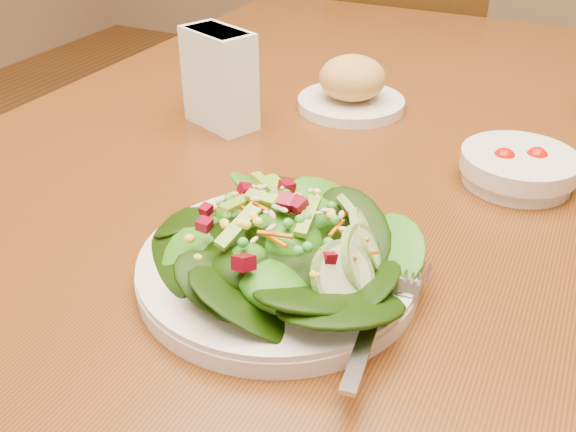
% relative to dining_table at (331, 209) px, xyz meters
% --- Properties ---
extents(dining_table, '(0.90, 1.40, 0.75)m').
position_rel_dining_table_xyz_m(dining_table, '(0.00, 0.00, 0.00)').
color(dining_table, brown).
rests_on(dining_table, ground_plane).
extents(chair_far, '(0.44, 0.44, 0.84)m').
position_rel_dining_table_xyz_m(chair_far, '(-0.16, 0.88, -0.20)').
color(chair_far, '#43260A').
rests_on(chair_far, ground_plane).
extents(salad_plate, '(0.26, 0.25, 0.07)m').
position_rel_dining_table_xyz_m(salad_plate, '(0.08, -0.29, 0.13)').
color(salad_plate, silver).
rests_on(salad_plate, dining_table).
extents(bread_plate, '(0.15, 0.15, 0.08)m').
position_rel_dining_table_xyz_m(bread_plate, '(-0.02, 0.11, 0.13)').
color(bread_plate, silver).
rests_on(bread_plate, dining_table).
extents(tomato_bowl, '(0.13, 0.13, 0.04)m').
position_rel_dining_table_xyz_m(tomato_bowl, '(0.23, -0.01, 0.12)').
color(tomato_bowl, silver).
rests_on(tomato_bowl, dining_table).
extents(napkin_holder, '(0.11, 0.09, 0.13)m').
position_rel_dining_table_xyz_m(napkin_holder, '(-0.16, -0.02, 0.17)').
color(napkin_holder, white).
rests_on(napkin_holder, dining_table).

